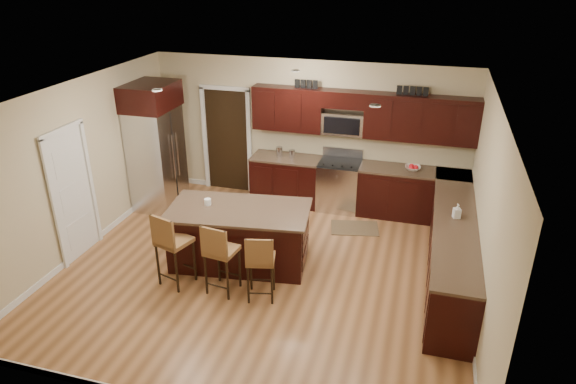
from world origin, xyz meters
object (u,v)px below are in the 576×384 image
(stool_mid, at_px, (219,251))
(refrigerator, at_px, (156,145))
(range, at_px, (339,185))
(island, at_px, (240,237))
(stool_left, at_px, (171,242))
(stool_right, at_px, (260,260))

(stool_mid, height_order, refrigerator, refrigerator)
(range, distance_m, island, 2.56)
(island, bearing_deg, refrigerator, 137.91)
(refrigerator, bearing_deg, island, -34.53)
(stool_left, bearing_deg, range, 76.95)
(island, height_order, refrigerator, refrigerator)
(stool_mid, bearing_deg, range, 78.89)
(stool_mid, distance_m, refrigerator, 3.27)
(range, bearing_deg, refrigerator, -166.46)
(stool_right, bearing_deg, range, 67.91)
(range, distance_m, stool_left, 3.64)
(range, xyz_separation_m, island, (-1.11, -2.30, -0.04))
(range, relative_size, stool_right, 1.10)
(stool_right, height_order, refrigerator, refrigerator)
(range, distance_m, refrigerator, 3.47)
(stool_right, relative_size, refrigerator, 0.43)
(island, distance_m, stool_right, 1.06)
(island, xyz_separation_m, stool_left, (-0.71, -0.84, 0.28))
(stool_left, relative_size, stool_right, 1.13)
(island, xyz_separation_m, stool_right, (0.62, -0.84, 0.20))
(stool_right, xyz_separation_m, refrigerator, (-2.81, 2.34, 0.57))
(range, relative_size, stool_mid, 1.02)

